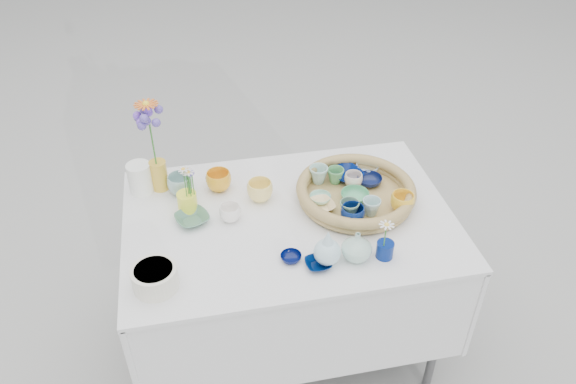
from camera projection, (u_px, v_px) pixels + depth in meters
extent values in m
plane|color=#A7A7A3|center=(289.00, 342.00, 2.62)|extent=(80.00, 80.00, 0.00)
imported|color=#001151|center=(347.00, 175.00, 2.33)|extent=(0.16, 0.16, 0.03)
imported|color=#0B143D|center=(369.00, 180.00, 2.29)|extent=(0.12, 0.12, 0.03)
imported|color=yellow|center=(402.00, 202.00, 2.15)|extent=(0.11, 0.11, 0.07)
imported|color=#4CA672|center=(355.00, 196.00, 2.21)|extent=(0.15, 0.15, 0.03)
imported|color=#62926F|center=(349.00, 209.00, 2.11)|extent=(0.09, 0.09, 0.07)
imported|color=#A6E9CF|center=(320.00, 198.00, 2.20)|extent=(0.10, 0.10, 0.03)
imported|color=#A4CFC5|center=(318.00, 175.00, 2.29)|extent=(0.09, 0.09, 0.07)
imported|color=#F1DCC8|center=(353.00, 180.00, 2.27)|extent=(0.09, 0.09, 0.06)
imported|color=#A1BFEB|center=(367.00, 167.00, 2.37)|extent=(0.10, 0.10, 0.03)
imported|color=#061A58|center=(352.00, 215.00, 2.09)|extent=(0.12, 0.12, 0.07)
imported|color=#EFC98A|center=(320.00, 206.00, 2.16)|extent=(0.13, 0.13, 0.03)
imported|color=#A3C8C5|center=(371.00, 207.00, 2.13)|extent=(0.09, 0.09, 0.07)
imported|color=#519A5C|center=(335.00, 176.00, 2.29)|extent=(0.08, 0.08, 0.06)
imported|color=orange|center=(219.00, 181.00, 2.28)|extent=(0.14, 0.14, 0.08)
imported|color=#FFE173|center=(260.00, 191.00, 2.23)|extent=(0.12, 0.12, 0.08)
imported|color=#4D7B64|center=(192.00, 219.00, 2.13)|extent=(0.16, 0.16, 0.03)
imported|color=white|center=(230.00, 213.00, 2.13)|extent=(0.10, 0.10, 0.06)
imported|color=#020A3D|center=(291.00, 257.00, 1.97)|extent=(0.08, 0.08, 0.02)
imported|color=#8EB5AF|center=(180.00, 184.00, 2.26)|extent=(0.13, 0.13, 0.08)
imported|color=#021542|center=(318.00, 264.00, 1.94)|extent=(0.10, 0.10, 0.02)
imported|color=#A3CAB9|center=(357.00, 246.00, 1.95)|extent=(0.11, 0.11, 0.11)
cylinder|color=navy|center=(385.00, 250.00, 1.97)|extent=(0.08, 0.08, 0.06)
cylinder|color=gold|center=(159.00, 175.00, 2.27)|extent=(0.08, 0.08, 0.13)
cylinder|color=#FAFC3A|center=(187.00, 202.00, 2.17)|extent=(0.09, 0.09, 0.08)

